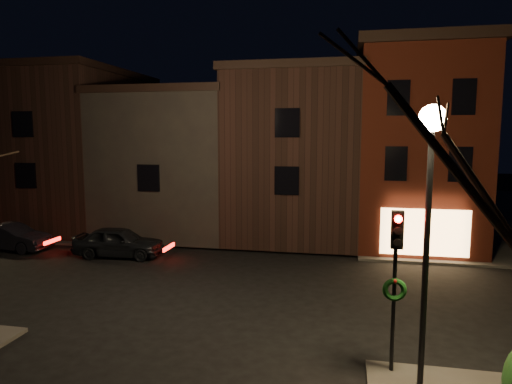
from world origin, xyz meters
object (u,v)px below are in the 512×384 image
street_lamp_near (430,170)px  parked_car_a (119,242)px  parked_car_b (11,237)px  traffic_signal (396,266)px

street_lamp_near → parked_car_a: bearing=143.2°
parked_car_a → parked_car_b: parked_car_a is taller
parked_car_b → traffic_signal: bearing=-113.8°
street_lamp_near → traffic_signal: 2.49m
parked_car_a → parked_car_b: bearing=85.4°
parked_car_b → street_lamp_near: bearing=-114.3°
parked_car_a → parked_car_b: (-6.09, 0.06, -0.06)m
traffic_signal → parked_car_b: (-18.19, 9.05, -2.13)m
traffic_signal → parked_car_b: size_ratio=0.98×
street_lamp_near → parked_car_b: bearing=153.1°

